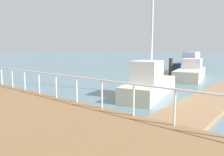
# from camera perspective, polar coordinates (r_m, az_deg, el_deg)

# --- Properties ---
(ground_plane) EXTENTS (300.00, 300.00, 0.00)m
(ground_plane) POSITION_cam_1_polar(r_m,az_deg,el_deg) (18.35, -21.17, -0.85)
(ground_plane) COLOR slate
(floating_dock) EXTENTS (12.36, 2.00, 0.18)m
(floating_dock) POSITION_cam_1_polar(r_m,az_deg,el_deg) (12.05, 25.57, -4.90)
(floating_dock) COLOR #93704C
(floating_dock) RESTS_ON ground_plane
(boardwalk_railing) EXTENTS (0.06, 26.58, 1.08)m
(boardwalk_railing) POSITION_cam_1_polar(r_m,az_deg,el_deg) (7.31, 1.29, -2.89)
(boardwalk_railing) COLOR white
(boardwalk_railing) RESTS_ON boardwalk
(dock_piling_3) EXTENTS (0.36, 0.36, 1.77)m
(dock_piling_3) POSITION_cam_1_polar(r_m,az_deg,el_deg) (20.51, 15.49, 2.72)
(dock_piling_3) COLOR #473826
(dock_piling_3) RESTS_ON ground_plane
(moored_boat_1) EXTENTS (7.32, 2.58, 2.27)m
(moored_boat_1) POSITION_cam_1_polar(r_m,az_deg,el_deg) (24.93, 20.22, 3.26)
(moored_boat_1) COLOR navy
(moored_boat_1) RESTS_ON ground_plane
(moored_boat_2) EXTENTS (6.55, 3.23, 1.73)m
(moored_boat_2) POSITION_cam_1_polar(r_m,az_deg,el_deg) (20.01, 20.38, 1.67)
(moored_boat_2) COLOR beige
(moored_boat_2) RESTS_ON ground_plane
(moored_boat_3) EXTENTS (6.00, 2.91, 8.23)m
(moored_boat_3) POSITION_cam_1_polar(r_m,az_deg,el_deg) (11.98, 10.09, -1.30)
(moored_boat_3) COLOR beige
(moored_boat_3) RESTS_ON ground_plane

